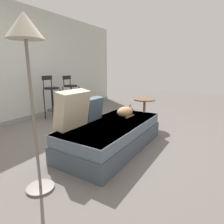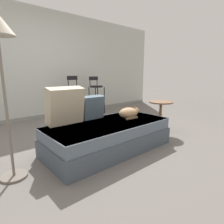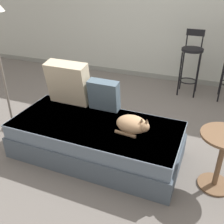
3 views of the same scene
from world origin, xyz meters
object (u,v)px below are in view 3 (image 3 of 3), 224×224
object	(u,v)px
cat	(133,125)
side_table	(222,154)
bar_stool_near_window	(191,58)
throw_pillow_corner	(68,83)
throw_pillow_middle	(104,95)
couch	(96,139)

from	to	relation	value
cat	side_table	distance (m)	0.86
bar_stool_near_window	side_table	bearing A→B (deg)	-75.69
throw_pillow_corner	throw_pillow_middle	bearing A→B (deg)	-1.02
throw_pillow_corner	side_table	bearing A→B (deg)	-11.58
couch	throw_pillow_corner	size ratio (longest dim) A/B	3.55
throw_pillow_corner	bar_stool_near_window	bearing A→B (deg)	55.30
bar_stool_near_window	throw_pillow_middle	bearing A→B (deg)	-113.29
bar_stool_near_window	cat	bearing A→B (deg)	-98.33
throw_pillow_middle	cat	distance (m)	0.58
throw_pillow_middle	cat	xyz separation A→B (m)	(0.46, -0.34, -0.10)
bar_stool_near_window	side_table	xyz separation A→B (m)	(0.54, -2.13, -0.23)
throw_pillow_middle	side_table	xyz separation A→B (m)	(1.31, -0.35, -0.21)
throw_pillow_corner	bar_stool_near_window	size ratio (longest dim) A/B	0.50
couch	bar_stool_near_window	xyz separation A→B (m)	(0.73, 2.11, 0.40)
cat	bar_stool_near_window	distance (m)	2.15
couch	side_table	size ratio (longest dim) A/B	3.15
throw_pillow_middle	side_table	world-z (taller)	throw_pillow_middle
cat	side_table	world-z (taller)	cat
throw_pillow_middle	bar_stool_near_window	distance (m)	1.94
couch	side_table	xyz separation A→B (m)	(1.27, -0.02, 0.17)
throw_pillow_corner	side_table	world-z (taller)	throw_pillow_corner
bar_stool_near_window	couch	bearing A→B (deg)	-108.97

